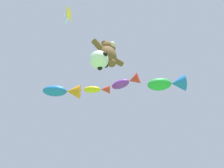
{
  "coord_description": "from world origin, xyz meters",
  "views": [
    {
      "loc": [
        -3.43,
        0.31,
        1.62
      ],
      "look_at": [
        0.24,
        4.34,
        10.65
      ],
      "focal_mm": 35.0,
      "sensor_mm": 36.0,
      "label": 1
    }
  ],
  "objects_px": {
    "fish_kite_violet": "(127,82)",
    "diamond_kite": "(68,15)",
    "teddy_bear_kite": "(108,53)",
    "fish_kite_emerald": "(169,84)",
    "soccer_ball_kite": "(99,60)",
    "fish_kite_goldfin": "(99,89)",
    "fish_kite_cobalt": "(64,91)"
  },
  "relations": [
    {
      "from": "fish_kite_violet",
      "to": "diamond_kite",
      "type": "relative_size",
      "value": 0.67
    },
    {
      "from": "teddy_bear_kite",
      "to": "fish_kite_emerald",
      "type": "height_order",
      "value": "fish_kite_emerald"
    },
    {
      "from": "soccer_ball_kite",
      "to": "fish_kite_emerald",
      "type": "bearing_deg",
      "value": -7.69
    },
    {
      "from": "fish_kite_goldfin",
      "to": "fish_kite_cobalt",
      "type": "xyz_separation_m",
      "value": [
        -1.47,
        1.74,
        0.25
      ]
    },
    {
      "from": "fish_kite_violet",
      "to": "fish_kite_goldfin",
      "type": "height_order",
      "value": "fish_kite_violet"
    },
    {
      "from": "fish_kite_violet",
      "to": "diamond_kite",
      "type": "distance_m",
      "value": 5.83
    },
    {
      "from": "teddy_bear_kite",
      "to": "fish_kite_cobalt",
      "type": "height_order",
      "value": "fish_kite_cobalt"
    },
    {
      "from": "teddy_bear_kite",
      "to": "soccer_ball_kite",
      "type": "height_order",
      "value": "teddy_bear_kite"
    },
    {
      "from": "fish_kite_goldfin",
      "to": "diamond_kite",
      "type": "bearing_deg",
      "value": -159.63
    },
    {
      "from": "soccer_ball_kite",
      "to": "fish_kite_cobalt",
      "type": "relative_size",
      "value": 0.39
    },
    {
      "from": "teddy_bear_kite",
      "to": "soccer_ball_kite",
      "type": "xyz_separation_m",
      "value": [
        -0.57,
        -0.1,
        -1.87
      ]
    },
    {
      "from": "teddy_bear_kite",
      "to": "soccer_ball_kite",
      "type": "distance_m",
      "value": 1.96
    },
    {
      "from": "soccer_ball_kite",
      "to": "diamond_kite",
      "type": "bearing_deg",
      "value": 151.45
    },
    {
      "from": "soccer_ball_kite",
      "to": "diamond_kite",
      "type": "height_order",
      "value": "diamond_kite"
    },
    {
      "from": "fish_kite_goldfin",
      "to": "diamond_kite",
      "type": "height_order",
      "value": "diamond_kite"
    },
    {
      "from": "soccer_ball_kite",
      "to": "fish_kite_violet",
      "type": "xyz_separation_m",
      "value": [
        3.2,
        1.24,
        3.33
      ]
    },
    {
      "from": "fish_kite_violet",
      "to": "diamond_kite",
      "type": "xyz_separation_m",
      "value": [
        -5.27,
        -0.11,
        2.48
      ]
    },
    {
      "from": "fish_kite_violet",
      "to": "fish_kite_goldfin",
      "type": "distance_m",
      "value": 1.89
    },
    {
      "from": "fish_kite_cobalt",
      "to": "diamond_kite",
      "type": "bearing_deg",
      "value": -129.06
    },
    {
      "from": "soccer_ball_kite",
      "to": "fish_kite_goldfin",
      "type": "bearing_deg",
      "value": 52.35
    },
    {
      "from": "fish_kite_emerald",
      "to": "fish_kite_goldfin",
      "type": "xyz_separation_m",
      "value": [
        -2.73,
        3.31,
        0.31
      ]
    },
    {
      "from": "fish_kite_goldfin",
      "to": "fish_kite_cobalt",
      "type": "distance_m",
      "value": 2.29
    },
    {
      "from": "teddy_bear_kite",
      "to": "soccer_ball_kite",
      "type": "bearing_deg",
      "value": -170.15
    },
    {
      "from": "teddy_bear_kite",
      "to": "diamond_kite",
      "type": "height_order",
      "value": "diamond_kite"
    },
    {
      "from": "soccer_ball_kite",
      "to": "fish_kite_goldfin",
      "type": "height_order",
      "value": "fish_kite_goldfin"
    },
    {
      "from": "fish_kite_goldfin",
      "to": "fish_kite_cobalt",
      "type": "bearing_deg",
      "value": 130.3
    },
    {
      "from": "fish_kite_violet",
      "to": "fish_kite_cobalt",
      "type": "relative_size",
      "value": 0.82
    },
    {
      "from": "teddy_bear_kite",
      "to": "fish_kite_violet",
      "type": "height_order",
      "value": "fish_kite_violet"
    },
    {
      "from": "fish_kite_goldfin",
      "to": "teddy_bear_kite",
      "type": "bearing_deg",
      "value": -120.1
    },
    {
      "from": "teddy_bear_kite",
      "to": "diamond_kite",
      "type": "distance_m",
      "value": 4.85
    },
    {
      "from": "soccer_ball_kite",
      "to": "fish_kite_cobalt",
      "type": "distance_m",
      "value": 5.41
    },
    {
      "from": "teddy_bear_kite",
      "to": "fish_kite_emerald",
      "type": "bearing_deg",
      "value": -10.01
    }
  ]
}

